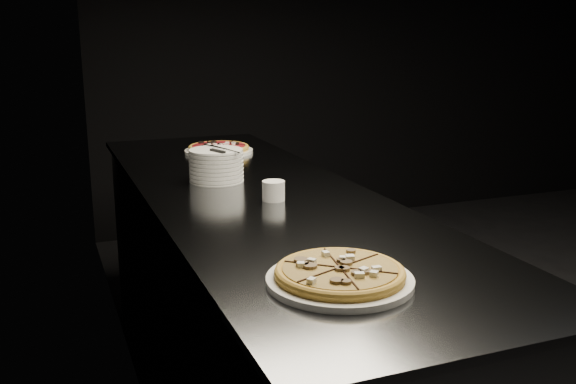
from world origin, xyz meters
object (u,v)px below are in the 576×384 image
object	(u,v)px
plate_stack	(216,165)
ramekin	(274,190)
counter	(258,316)
cutlery	(219,149)
pizza_tomato	(219,149)
pizza_mushroom	(340,275)

from	to	relation	value
plate_stack	ramekin	world-z (taller)	plate_stack
counter	plate_stack	world-z (taller)	plate_stack
counter	cutlery	size ratio (longest dim) A/B	11.81
counter	pizza_tomato	size ratio (longest dim) A/B	7.12
pizza_tomato	cutlery	size ratio (longest dim) A/B	1.66
pizza_mushroom	ramekin	world-z (taller)	ramekin
counter	ramekin	world-z (taller)	ramekin
ramekin	pizza_mushroom	bearing A→B (deg)	-98.72
cutlery	plate_stack	bearing A→B (deg)	96.33
pizza_tomato	ramekin	world-z (taller)	ramekin
counter	plate_stack	xyz separation A→B (m)	(-0.08, 0.20, 0.52)
pizza_mushroom	ramekin	distance (m)	0.72
plate_stack	ramekin	bearing A→B (deg)	-73.94
counter	plate_stack	bearing A→B (deg)	112.79
counter	pizza_mushroom	xyz separation A→B (m)	(-0.10, -0.85, 0.48)
pizza_mushroom	cutlery	world-z (taller)	cutlery
counter	pizza_tomato	bearing A→B (deg)	84.43
pizza_tomato	cutlery	xyz separation A→B (m)	(-0.15, -0.55, 0.10)
pizza_tomato	cutlery	world-z (taller)	cutlery
counter	cutlery	bearing A→B (deg)	112.39
counter	pizza_tomato	world-z (taller)	pizza_tomato
plate_stack	cutlery	distance (m)	0.06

